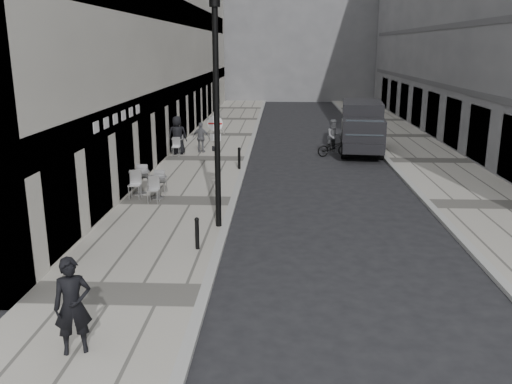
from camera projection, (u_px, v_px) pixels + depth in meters
ground at (182, 369)px, 9.55m from camera, size 120.00×120.00×0.00m
sidewalk at (206, 159)px, 26.98m from camera, size 4.00×60.00×0.12m
far_sidewalk at (430, 161)px, 26.50m from camera, size 4.00×60.00×0.12m
walking_man at (73, 306)px, 9.64m from camera, size 0.77×0.64×1.82m
sign_post at (216, 145)px, 19.08m from camera, size 0.54×0.10×3.14m
lamppost at (216, 102)px, 15.81m from camera, size 0.31×0.31×6.84m
bollard_near at (197, 234)px, 14.78m from camera, size 0.11×0.11×0.84m
bollard_far at (239, 159)px, 24.53m from camera, size 0.12×0.12×0.92m
panel_van at (362, 125)px, 28.77m from camera, size 2.63×5.78×2.63m
cyclist at (333, 142)px, 27.91m from camera, size 1.87×1.22×1.90m
pedestrian_a at (201, 138)px, 28.27m from camera, size 0.98×0.56×1.57m
pedestrian_b at (216, 128)px, 30.97m from camera, size 1.33×1.20×1.79m
pedestrian_c at (177, 135)px, 27.73m from camera, size 1.06×0.79×1.98m
cafe_table_near at (139, 180)px, 20.33m from camera, size 0.79×1.79×1.02m
cafe_table_mid at (157, 185)px, 19.75m from camera, size 0.73×1.65×0.94m
cafe_table_far at (178, 145)px, 27.96m from camera, size 0.73×1.66×0.94m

